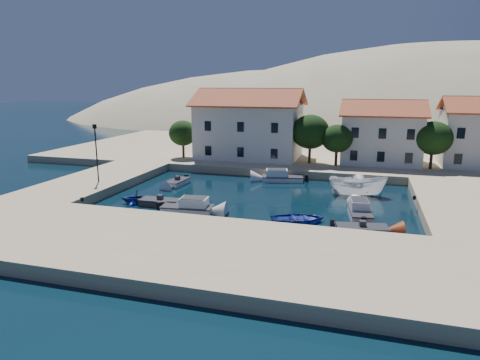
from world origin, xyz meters
name	(u,v)px	position (x,y,z in m)	size (l,w,h in m)	color
ground	(229,229)	(0.00, 0.00, 0.00)	(400.00, 400.00, 0.00)	black
quay_south	(202,251)	(0.00, -6.00, 0.50)	(52.00, 12.00, 1.00)	tan
quay_west	(98,181)	(-19.00, 10.00, 0.50)	(8.00, 20.00, 1.00)	tan
quay_north	(313,152)	(2.00, 38.00, 0.50)	(80.00, 36.00, 1.00)	tan
hills	(394,185)	(20.64, 123.62, -23.40)	(254.00, 176.00, 99.00)	tan
building_left	(249,123)	(-6.00, 28.00, 5.94)	(14.70, 9.45, 9.70)	white
building_mid	(382,131)	(12.00, 29.00, 5.22)	(10.50, 8.40, 8.30)	white
building_right	(480,131)	(24.00, 30.00, 5.47)	(9.45, 8.40, 8.80)	white
trees	(322,135)	(4.51, 25.46, 4.84)	(37.30, 5.30, 6.45)	#382314
lamppost	(96,147)	(-17.50, 8.00, 4.75)	(0.35, 0.25, 6.22)	black
bollards	(274,205)	(2.80, 3.87, 1.15)	(29.36, 9.56, 0.30)	black
motorboat_grey_sw	(160,203)	(-8.44, 4.64, 0.29)	(3.92, 1.76, 1.25)	#2D2C31
cabin_cruiser_south	(187,207)	(-5.05, 3.32, 0.48)	(4.82, 2.42, 1.60)	white
rowboat_south	(298,222)	(5.01, 3.36, 0.00)	(3.24, 4.53, 0.94)	navy
motorboat_red_se	(362,230)	(10.24, 2.02, 0.29)	(4.19, 2.45, 1.25)	maroon
cabin_cruiser_east	(360,211)	(9.96, 6.44, 0.48)	(2.39, 4.63, 1.60)	white
boat_east	(357,195)	(9.54, 13.92, 0.00)	(2.22, 5.91, 2.28)	white
motorboat_white_ne	(366,186)	(10.45, 17.29, 0.30)	(2.68, 3.91, 1.25)	white
rowboat_west	(136,203)	(-11.07, 4.60, 0.00)	(2.47, 2.86, 1.51)	navy
motorboat_white_west	(178,182)	(-10.41, 12.86, 0.30)	(1.83, 3.73, 1.25)	white
cabin_cruiser_north	(282,177)	(0.77, 18.28, 0.48)	(5.22, 3.07, 1.60)	white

